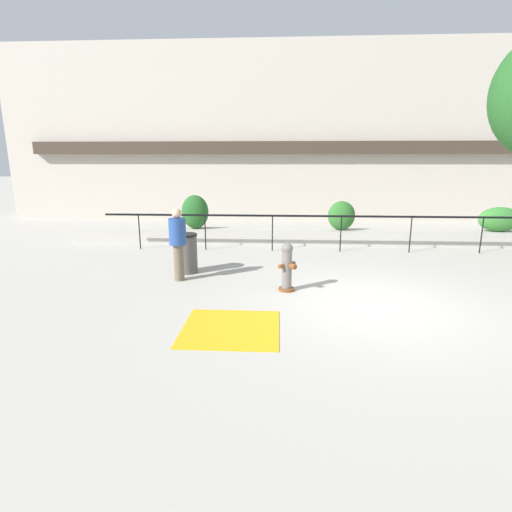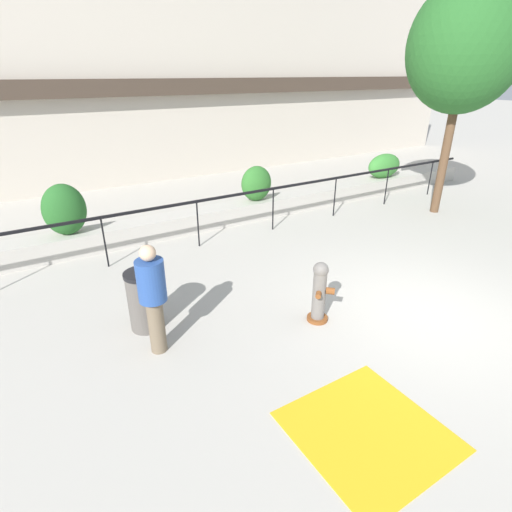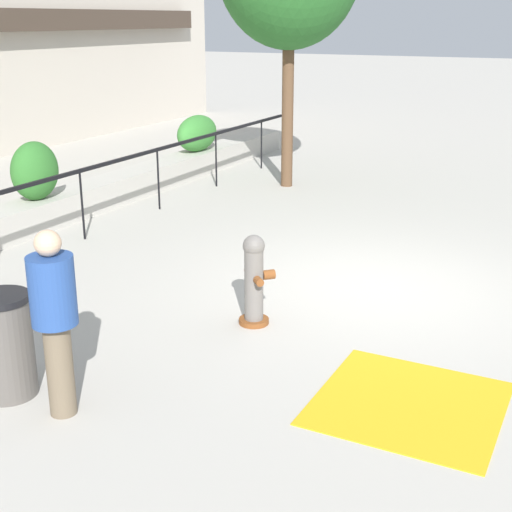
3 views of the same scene
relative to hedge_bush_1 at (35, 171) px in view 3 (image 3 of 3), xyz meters
name	(u,v)px [view 3 (image 3 of 3)]	position (x,y,z in m)	size (l,w,h in m)	color
ground_plane	(376,288)	(-0.16, -6.00, -0.99)	(120.00, 120.00, 0.00)	#B2ADA3
planter_wall_low	(32,216)	(-0.16, 0.00, -0.74)	(18.00, 0.70, 0.50)	#B7B2A8
fence_railing_segment	(80,177)	(-0.16, -1.10, 0.03)	(15.00, 0.05, 1.15)	black
hedge_bush_1	(35,171)	(0.00, 0.00, 0.00)	(0.91, 0.64, 0.98)	#2D6B28
hedge_bush_2	(197,133)	(5.18, 0.00, -0.08)	(1.36, 0.65, 0.81)	#387F33
fire_hydrant	(254,279)	(-1.91, -5.08, -0.44)	(0.50, 0.50, 1.08)	brown
pedestrian	(54,312)	(-4.48, -4.45, 0.00)	(0.52, 0.52, 1.73)	brown
tactile_warning_pad	(409,403)	(-2.91, -7.20, -0.98)	(1.66, 1.66, 0.01)	gold
trash_bin	(5,345)	(-4.44, -3.76, -0.48)	(0.55, 0.55, 1.01)	#56514C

